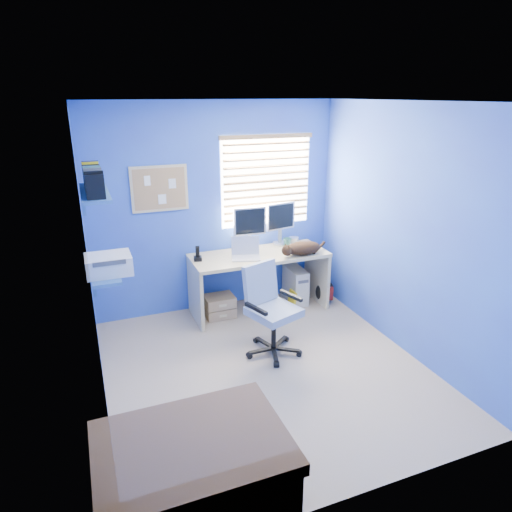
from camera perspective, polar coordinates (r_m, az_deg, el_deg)
name	(u,v)px	position (r m, az deg, el deg)	size (l,w,h in m)	color
floor	(266,369)	(4.62, 1.26, -13.99)	(3.00, 3.20, 0.00)	tan
ceiling	(268,101)	(3.85, 1.55, 18.77)	(3.00, 3.20, 0.00)	white
wall_back	(215,209)	(5.51, -5.10, 5.84)	(3.00, 0.01, 2.50)	#364CC0
wall_front	(373,331)	(2.78, 14.42, -9.10)	(3.00, 0.01, 2.50)	#364CC0
wall_left	(89,272)	(3.78, -20.11, -1.88)	(0.01, 3.20, 2.50)	#364CC0
wall_right	(405,232)	(4.82, 18.08, 2.92)	(0.01, 3.20, 2.50)	#364CC0
desk	(259,282)	(5.61, 0.38, -3.30)	(1.65, 0.65, 0.74)	tan
laptop	(246,250)	(5.29, -1.28, 0.81)	(0.33, 0.26, 0.22)	silver
monitor_left	(249,229)	(5.54, -0.85, 3.41)	(0.40, 0.12, 0.54)	silver
monitor_right	(280,224)	(5.78, 3.02, 4.07)	(0.40, 0.12, 0.54)	silver
phone	(198,253)	(5.29, -7.32, 0.34)	(0.09, 0.11, 0.17)	black
mug	(287,242)	(5.76, 3.91, 1.74)	(0.10, 0.09, 0.10)	#357867
cd_spindle	(294,240)	(5.91, 4.73, 2.02)	(0.13, 0.13, 0.07)	silver
cat	(303,248)	(5.47, 5.90, 1.00)	(0.45, 0.23, 0.16)	black
tower_pc	(295,285)	(5.93, 4.94, -3.61)	(0.19, 0.44, 0.45)	beige
drawer_boxes	(220,306)	(5.56, -4.58, -6.24)	(0.35, 0.28, 0.27)	tan
yellow_book	(292,300)	(5.75, 4.53, -5.51)	(0.03, 0.17, 0.24)	yellow
backpack	(325,291)	(5.98, 8.58, -4.38)	(0.25, 0.19, 0.29)	black
bed_corner	(194,476)	(3.23, -7.77, -25.60)	(1.14, 0.81, 0.55)	brown
office_chair	(271,321)	(4.74, 1.84, -8.12)	(0.69, 0.69, 0.94)	black
window_blinds	(267,181)	(5.63, 1.33, 9.33)	(1.15, 0.05, 1.10)	white
corkboard	(160,189)	(5.29, -11.96, 8.24)	(0.64, 0.02, 0.52)	tan
wall_shelves	(100,223)	(4.44, -18.91, 3.90)	(0.42, 0.90, 1.05)	#3462A5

